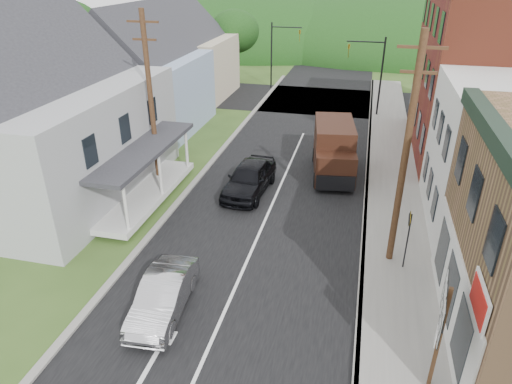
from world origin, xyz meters
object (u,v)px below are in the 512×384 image
Objects in this scene: route_sign_cluster at (441,324)px; delivery_van at (334,150)px; dark_sedan at (249,178)px; silver_sedan at (163,296)px; warning_sign at (408,232)px.

delivery_van is at bearing 115.05° from route_sign_cluster.
dark_sedan is at bearing 135.89° from route_sign_cluster.
silver_sedan is 0.75× the size of delivery_van.
delivery_van is 14.73m from route_sign_cluster.
route_sign_cluster reaches higher than delivery_van.
dark_sedan is at bearing 81.88° from silver_sedan.
silver_sedan is 8.80m from route_sign_cluster.
route_sign_cluster is (3.95, -14.16, 0.89)m from delivery_van.
silver_sedan is at bearing -117.53° from delivery_van.
dark_sedan is 13.51m from route_sign_cluster.
route_sign_cluster is 1.35× the size of warning_sign.
route_sign_cluster is at bearing -12.61° from silver_sedan.
warning_sign is at bearing 103.93° from route_sign_cluster.
warning_sign is (8.12, 4.43, 1.09)m from silver_sedan.
silver_sedan is at bearing -178.49° from route_sign_cluster.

